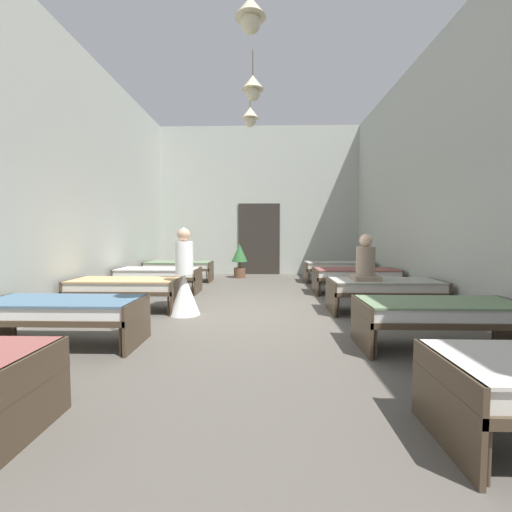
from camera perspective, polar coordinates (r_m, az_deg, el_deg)
The scene contains 13 objects.
ground_plane at distance 6.15m, azimuth -0.41°, elevation -9.69°, with size 7.28×11.99×0.10m, color #59544C.
room_shell at distance 7.45m, azimuth -0.06°, elevation 12.43°, with size 7.08×11.59×4.99m.
bed_left_row_1 at distance 4.87m, azimuth -29.57°, elevation -7.87°, with size 1.90×0.84×0.57m.
bed_right_row_1 at distance 4.68m, azimuth 28.31°, elevation -8.29°, with size 1.90×0.84×0.57m.
bed_left_row_2 at distance 6.54m, azimuth -20.94°, elevation -4.77°, with size 1.90×0.84×0.57m.
bed_right_row_2 at distance 6.40m, azimuth 20.60°, elevation -4.94°, with size 1.90×0.84×0.57m.
bed_left_row_3 at distance 8.31m, azimuth -15.94°, elevation -2.90°, with size 1.90×0.84×0.57m.
bed_right_row_3 at distance 8.20m, azimuth 16.26°, elevation -3.00°, with size 1.90×0.84×0.57m.
bed_left_row_4 at distance 10.13m, azimuth -12.72°, elevation -1.69°, with size 1.90×0.84×0.57m.
bed_right_row_4 at distance 10.04m, azimuth 13.50°, elevation -1.74°, with size 1.90×0.84×0.57m.
nurse_near_aisle at distance 5.94m, azimuth -11.83°, elevation -4.56°, with size 0.52×0.52×1.49m.
patient_seated_primary at distance 6.20m, azimuth 17.77°, elevation -1.15°, with size 0.44×0.44×0.80m.
potted_plant at distance 10.72m, azimuth -2.76°, elevation -0.25°, with size 0.49×0.49×1.06m.
Camera 1 is at (0.20, -5.98, 1.38)m, focal length 24.01 mm.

